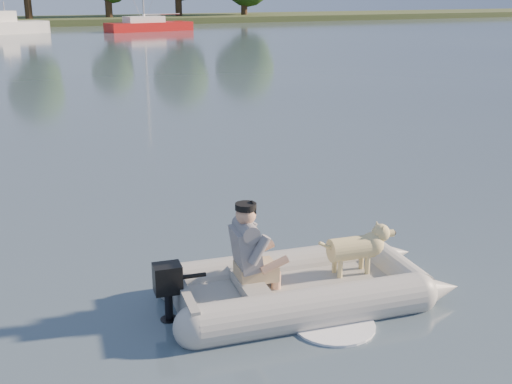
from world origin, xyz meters
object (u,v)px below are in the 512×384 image
dinghy (305,255)px  dog (351,252)px  man (248,245)px  motorboat (8,18)px  sailboat (148,26)px

dinghy → dog: (0.57, -0.02, -0.06)m
man → motorboat: bearing=95.1°
dinghy → man: bearing=175.8°
dinghy → dog: dinghy is taller
dinghy → sailboat: 48.09m
man → dog: bearing=0.0°
motorboat → dog: bearing=-111.8°
man → dog: 1.21m
dog → man: bearing=-180.0°
motorboat → sailboat: size_ratio=0.61×
man → dog: man is taller
motorboat → sailboat: (10.53, -1.18, -0.71)m
dinghy → motorboat: size_ratio=0.70×
dinghy → man: man is taller
dog → sailboat: 47.98m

